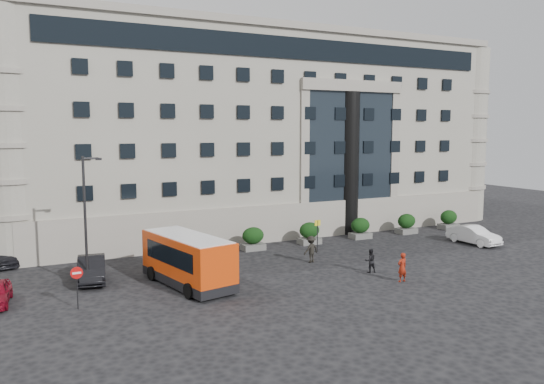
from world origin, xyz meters
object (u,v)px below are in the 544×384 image
(white_taxi, at_px, (474,235))
(parked_car_d, at_px, (50,247))
(hedge_b, at_px, (253,239))
(hedge_c, at_px, (309,233))
(hedge_d, at_px, (360,228))
(no_entry_sign, at_px, (77,279))
(pedestrian_c, at_px, (311,249))
(pedestrian_b, at_px, (370,261))
(hedge_a, at_px, (190,245))
(pedestrian_a, at_px, (402,267))
(hedge_e, at_px, (407,224))
(street_lamp, at_px, (86,216))
(hedge_f, at_px, (449,219))
(minibus, at_px, (188,258))
(bus_stop_sign, at_px, (318,230))
(parked_car_b, at_px, (92,269))

(white_taxi, bearing_deg, parked_car_d, 157.07)
(hedge_b, xyz_separation_m, hedge_c, (5.20, 0.00, 0.00))
(hedge_d, distance_m, no_entry_sign, 26.15)
(pedestrian_c, bearing_deg, hedge_d, -159.12)
(no_entry_sign, relative_size, pedestrian_b, 1.45)
(hedge_a, height_order, hedge_d, same)
(hedge_b, xyz_separation_m, pedestrian_a, (4.78, -12.35, 0.00))
(hedge_c, relative_size, hedge_e, 1.00)
(hedge_c, distance_m, street_lamp, 19.27)
(hedge_d, relative_size, hedge_f, 1.00)
(hedge_d, bearing_deg, minibus, -158.39)
(hedge_b, distance_m, pedestrian_c, 5.93)
(street_lamp, xyz_separation_m, minibus, (5.55, -2.32, -2.65))
(hedge_e, distance_m, pedestrian_c, 14.58)
(hedge_b, height_order, hedge_f, same)
(hedge_d, height_order, no_entry_sign, no_entry_sign)
(hedge_c, distance_m, bus_stop_sign, 3.05)
(pedestrian_c, bearing_deg, hedge_c, -132.01)
(hedge_d, xyz_separation_m, white_taxi, (7.22, -6.10, -0.16))
(hedge_c, height_order, minibus, minibus)
(hedge_c, distance_m, no_entry_sign, 21.33)
(hedge_e, bearing_deg, bus_stop_sign, -166.08)
(parked_car_b, height_order, white_taxi, parked_car_b)
(pedestrian_c, bearing_deg, minibus, -3.57)
(parked_car_b, height_order, parked_car_d, parked_car_b)
(hedge_c, height_order, street_lamp, street_lamp)
(hedge_c, bearing_deg, hedge_d, 0.00)
(hedge_b, distance_m, pedestrian_b, 10.58)
(minibus, bearing_deg, white_taxi, -9.77)
(hedge_f, bearing_deg, hedge_e, 180.00)
(pedestrian_a, distance_m, pedestrian_c, 7.32)
(parked_car_d, bearing_deg, minibus, -62.19)
(hedge_d, relative_size, parked_car_b, 0.39)
(hedge_d, bearing_deg, bus_stop_sign, -155.34)
(hedge_e, xyz_separation_m, bus_stop_sign, (-11.30, -2.80, 0.80))
(pedestrian_b, bearing_deg, parked_car_d, -27.50)
(parked_car_b, xyz_separation_m, pedestrian_a, (17.58, -8.81, 0.15))
(hedge_e, relative_size, pedestrian_c, 0.95)
(hedge_b, xyz_separation_m, parked_car_d, (-14.75, 5.23, -0.30))
(hedge_d, relative_size, minibus, 0.23)
(bus_stop_sign, bearing_deg, hedge_d, 24.66)
(no_entry_sign, height_order, parked_car_b, no_entry_sign)
(hedge_a, distance_m, hedge_d, 15.60)
(bus_stop_sign, xyz_separation_m, pedestrian_c, (-2.19, -2.74, -0.76))
(no_entry_sign, relative_size, minibus, 0.30)
(hedge_c, bearing_deg, pedestrian_c, -119.15)
(hedge_c, relative_size, pedestrian_c, 0.95)
(pedestrian_c, bearing_deg, no_entry_sign, -1.42)
(parked_car_b, relative_size, pedestrian_b, 2.97)
(hedge_d, xyz_separation_m, bus_stop_sign, (-6.10, -2.80, 0.80))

